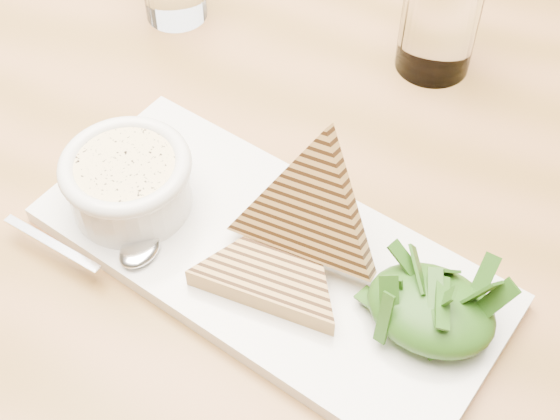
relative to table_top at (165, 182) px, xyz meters
The scene contains 14 objects.
floor 0.78m from the table_top, 138.82° to the left, with size 6.00×6.00×0.00m, color slate.
table_top is the anchor object (origin of this frame).
table_leg_bl 0.79m from the table_top, 147.44° to the left, with size 0.06×0.06×0.69m, color #9F6A3C.
platter 0.15m from the table_top, 18.50° to the right, with size 0.41×0.18×0.02m, color white.
soup_bowl 0.08m from the table_top, 80.62° to the right, with size 0.11×0.11×0.04m, color white.
soup 0.10m from the table_top, 80.62° to the right, with size 0.09×0.09×0.01m, color beige.
bowl_rim 0.10m from the table_top, 80.62° to the right, with size 0.11×0.11×0.01m, color white.
sandwich_flat 0.18m from the table_top, 22.53° to the right, with size 0.15×0.15×0.02m, color #B28445, non-canonical shape.
sandwich_lean 0.19m from the table_top, ahead, with size 0.15×0.15×0.08m, color #B28445, non-canonical shape.
salad_base 0.30m from the table_top, ahead, with size 0.10×0.08×0.04m, color #1A4611.
arugula_pile 0.30m from the table_top, ahead, with size 0.11×0.10×0.05m, color #2B5113, non-canonical shape.
spoon_bowl 0.12m from the table_top, 64.99° to the right, with size 0.03×0.04×0.01m, color silver.
spoon_handle 0.14m from the table_top, 100.15° to the right, with size 0.10×0.01×0.00m, color silver.
glass_far 0.32m from the table_top, 56.84° to the left, with size 0.08×0.08×0.12m, color white.
Camera 1 is at (0.56, -0.59, 1.29)m, focal length 50.00 mm.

